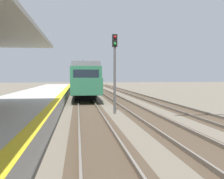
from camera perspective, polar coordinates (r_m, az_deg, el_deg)
The scene contains 6 objects.
station_platform at distance 13.48m, azimuth -23.27°, elevation -5.92°, with size 5.00×80.00×0.91m.
track_pair_nearest_platform at distance 17.02m, azimuth -4.98°, elevation -5.26°, with size 2.34×120.00×0.16m.
track_pair_middle at distance 17.51m, azimuth 6.25°, elevation -5.03°, with size 2.34×120.00×0.16m.
track_pair_far_side at distance 18.61m, azimuth 16.49°, elevation -4.66°, with size 2.34×120.00×0.16m.
approaching_train at distance 31.97m, azimuth -6.27°, elevation 2.38°, with size 2.93×19.60×4.76m.
rail_signal_post at distance 16.89m, azimuth 0.61°, elevation 5.39°, with size 0.32×0.34×5.20m.
Camera 1 is at (1.11, 3.17, 2.46)m, focal length 41.25 mm.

